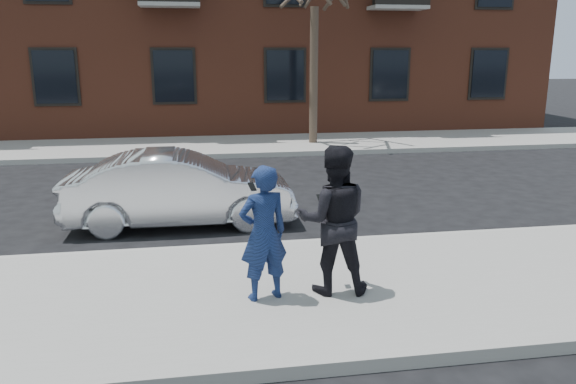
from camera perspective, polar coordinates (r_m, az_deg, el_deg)
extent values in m
plane|color=black|center=(7.38, -14.72, -10.77)|extent=(100.00, 100.00, 0.00)
cube|color=gray|center=(7.12, -14.93, -11.07)|extent=(50.00, 3.50, 0.15)
cube|color=#999691|center=(8.78, -13.88, -6.08)|extent=(50.00, 0.10, 0.15)
cube|color=gray|center=(18.18, -11.68, 4.49)|extent=(50.00, 3.50, 0.15)
cube|color=#999691|center=(16.41, -11.90, 3.45)|extent=(50.00, 0.10, 0.15)
cube|color=black|center=(19.87, -0.28, 11.76)|extent=(1.30, 0.06, 1.70)
cube|color=black|center=(22.37, 19.72, 11.22)|extent=(1.30, 0.06, 1.70)
cylinder|color=#362B20|center=(18.07, 2.63, 11.66)|extent=(0.26, 0.26, 4.20)
imported|color=silver|center=(10.14, -10.89, 0.29)|extent=(4.02, 1.41, 1.32)
imported|color=navy|center=(6.61, -2.51, -4.22)|extent=(0.68, 0.53, 1.64)
cube|color=black|center=(6.64, -3.67, 0.55)|extent=(0.10, 0.14, 0.08)
imported|color=black|center=(6.81, 4.63, -2.84)|extent=(0.98, 0.81, 1.83)
cube|color=black|center=(6.90, 3.28, -0.59)|extent=(0.07, 0.14, 0.06)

